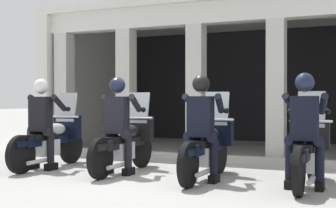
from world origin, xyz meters
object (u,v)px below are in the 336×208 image
at_px(police_officer_far_left, 42,116).
at_px(police_officer_center_left, 118,117).
at_px(motorcycle_far_left, 52,140).
at_px(motorcycle_center_right, 208,146).
at_px(police_officer_far_right, 305,120).
at_px(police_officer_center_right, 201,119).
at_px(motorcycle_center_left, 126,142).
at_px(motorcycle_far_right, 307,151).

relative_size(police_officer_far_left, police_officer_center_left, 1.00).
distance_m(motorcycle_far_left, police_officer_center_left, 1.56).
height_order(motorcycle_center_right, police_officer_far_right, police_officer_far_right).
bearing_deg(motorcycle_far_left, motorcycle_center_right, -1.83).
bearing_deg(police_officer_center_right, police_officer_far_right, -0.59).
height_order(motorcycle_far_left, motorcycle_center_left, same).
relative_size(police_officer_center_left, police_officer_far_right, 1.00).
bearing_deg(police_officer_center_right, motorcycle_far_left, 172.57).
bearing_deg(motorcycle_center_left, motorcycle_center_right, -8.87).
relative_size(police_officer_center_left, police_officer_center_right, 1.00).
bearing_deg(police_officer_center_right, police_officer_far_left, 178.03).
xyz_separation_m(motorcycle_far_left, police_officer_far_left, (-0.00, -0.28, 0.44)).
relative_size(motorcycle_center_left, motorcycle_far_right, 1.00).
height_order(motorcycle_center_left, police_officer_center_left, police_officer_center_left).
bearing_deg(motorcycle_far_left, police_officer_center_right, -7.28).
height_order(police_officer_far_left, police_officer_center_right, same).
height_order(motorcycle_far_left, police_officer_center_left, police_officer_center_left).
bearing_deg(police_officer_center_left, police_officer_far_left, 177.87).
distance_m(police_officer_far_left, motorcycle_center_right, 3.01).
bearing_deg(motorcycle_far_left, motorcycle_far_right, -1.37).
height_order(police_officer_far_left, motorcycle_center_left, police_officer_far_left).
bearing_deg(motorcycle_center_left, motorcycle_far_left, 177.87).
relative_size(motorcycle_far_right, police_officer_far_right, 1.29).
xyz_separation_m(motorcycle_center_left, police_officer_center_left, (-0.00, -0.28, 0.44)).
bearing_deg(motorcycle_center_right, police_officer_far_right, -11.44).
xyz_separation_m(police_officer_far_left, police_officer_far_right, (4.45, -0.03, 0.00)).
bearing_deg(police_officer_center_right, police_officer_center_left, 174.67).
distance_m(motorcycle_far_left, police_officer_far_left, 0.52).
bearing_deg(police_officer_center_left, police_officer_center_right, -8.87).
height_order(motorcycle_far_left, motorcycle_far_right, same).
bearing_deg(police_officer_center_right, motorcycle_center_right, 88.67).
bearing_deg(motorcycle_center_right, police_officer_far_left, -176.51).
xyz_separation_m(motorcycle_far_left, police_officer_center_right, (2.97, -0.33, 0.44)).
xyz_separation_m(police_officer_center_right, motorcycle_far_right, (1.48, 0.30, -0.44)).
distance_m(motorcycle_center_left, police_officer_far_right, 3.02).
bearing_deg(police_officer_far_left, motorcycle_far_left, 88.82).
xyz_separation_m(police_officer_center_left, police_officer_center_right, (1.48, -0.11, 0.00)).
relative_size(police_officer_center_left, motorcycle_center_right, 0.78).
height_order(motorcycle_center_right, motorcycle_far_right, same).
bearing_deg(motorcycle_center_left, motorcycle_far_right, -6.50).
xyz_separation_m(motorcycle_center_left, police_officer_far_right, (2.97, -0.38, 0.44)).
distance_m(motorcycle_far_left, motorcycle_far_right, 4.45).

